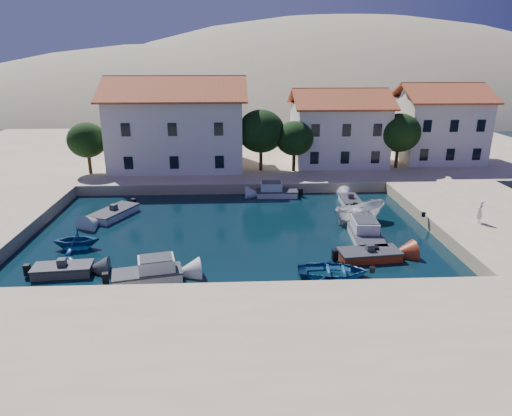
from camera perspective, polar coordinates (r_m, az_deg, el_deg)
The scene contains 21 objects.
ground at distance 25.92m, azimuth -2.86°, elevation -11.18°, with size 400.00×400.00×0.00m, color black.
quay_south at distance 20.62m, azimuth -2.88°, elevation -18.29°, with size 52.00×12.00×1.00m, color tan.
quay_east at distance 40.26m, azimuth 27.75°, elevation -1.49°, with size 11.00×20.00×1.00m, color tan.
quay_north at distance 61.77m, azimuth -1.00°, elevation 7.08°, with size 80.00×36.00×1.00m, color tan.
hills at distance 151.93m, azimuth 5.11°, elevation 4.76°, with size 254.00×176.00×99.00m.
building_left at distance 51.34m, azimuth -9.80°, elevation 10.61°, with size 14.70×9.45×9.70m.
building_mid at distance 53.38m, azimuth 10.24°, elevation 10.11°, with size 10.50×8.40×8.30m.
building_right at distance 58.11m, azimuth 21.84°, elevation 10.01°, with size 9.45×8.40×8.80m.
trees at distance 48.81m, azimuth 2.42°, elevation 9.14°, with size 37.30×5.30×6.45m.
bollards at distance 28.97m, azimuth 2.68°, elevation -5.27°, with size 29.36×9.56×0.30m.
motorboat_grey_sw at distance 30.69m, azimuth -22.99°, elevation -7.16°, with size 3.64×1.87×1.25m.
cabin_cruiser_south at distance 28.27m, azimuth -13.42°, elevation -7.94°, with size 4.36×2.59×1.60m.
rowboat_south at distance 28.69m, azimuth 9.60°, elevation -8.32°, with size 3.06×4.29×0.89m, color navy.
motorboat_red_se at distance 31.24m, azimuth 13.96°, elevation -5.71°, with size 4.20×2.22×1.25m.
cabin_cruiser_east at distance 34.07m, azimuth 13.61°, elevation -3.26°, with size 2.32×5.08×1.60m.
boat_east at distance 37.96m, azimuth 12.75°, elevation -1.67°, with size 1.72×4.57×1.77m, color silver.
motorboat_white_ne at distance 42.00m, azimuth 11.69°, elevation 0.81°, with size 1.68×3.43×1.25m.
rowboat_west at distance 34.38m, azimuth -21.45°, elevation -4.73°, with size 2.71×3.15×1.66m, color navy.
motorboat_white_west at distance 39.91m, azimuth -17.30°, elevation -0.62°, with size 3.69×4.85×1.25m.
cabin_cruiser_north at distance 43.49m, azimuth 2.63°, elevation 2.05°, with size 3.95×1.81×1.60m.
pedestrian at distance 37.52m, azimuth 26.17°, elevation -0.44°, with size 0.61×0.40×1.68m, color white.
Camera 1 is at (0.20, -22.49, 12.89)m, focal length 32.00 mm.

